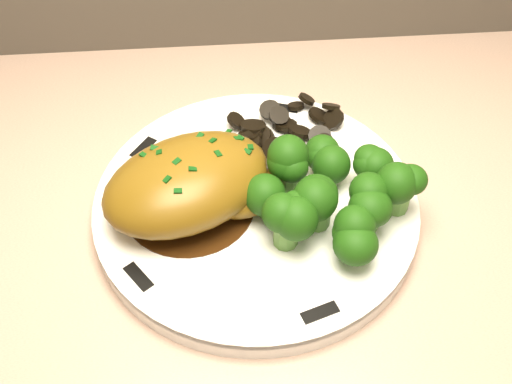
{
  "coord_description": "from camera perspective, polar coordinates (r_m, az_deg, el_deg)",
  "views": [
    {
      "loc": [
        -0.34,
        1.38,
        1.24
      ],
      "look_at": [
        -0.31,
        1.73,
        0.84
      ],
      "focal_mm": 45.0,
      "sensor_mm": 36.0,
      "label": 1
    }
  ],
  "objects": [
    {
      "name": "plate",
      "position": [
        0.54,
        0.0,
        -1.33
      ],
      "size": [
        0.34,
        0.34,
        0.02
      ],
      "primitive_type": "cylinder",
      "rotation": [
        0.0,
        0.0,
        0.28
      ],
      "color": "white",
      "rests_on": "counter"
    },
    {
      "name": "rim_accent_0",
      "position": [
        0.62,
        2.47,
        7.46
      ],
      "size": [
        0.03,
        0.02,
        0.0
      ],
      "primitive_type": "cube",
      "rotation": [
        0.0,
        0.0,
        2.84
      ],
      "color": "black",
      "rests_on": "plate"
    },
    {
      "name": "rim_accent_1",
      "position": [
        0.59,
        -9.98,
        3.85
      ],
      "size": [
        0.02,
        0.03,
        0.0
      ],
      "primitive_type": "cube",
      "rotation": [
        0.0,
        0.0,
        4.09
      ],
      "color": "black",
      "rests_on": "plate"
    },
    {
      "name": "rim_accent_2",
      "position": [
        0.5,
        -10.41,
        -7.45
      ],
      "size": [
        0.02,
        0.03,
        0.0
      ],
      "primitive_type": "cube",
      "rotation": [
        0.0,
        0.0,
        5.35
      ],
      "color": "black",
      "rests_on": "plate"
    },
    {
      "name": "rim_accent_3",
      "position": [
        0.47,
        5.71,
        -10.64
      ],
      "size": [
        0.03,
        0.02,
        0.0
      ],
      "primitive_type": "cube",
      "rotation": [
        0.0,
        0.0,
        6.61
      ],
      "color": "black",
      "rests_on": "plate"
    },
    {
      "name": "rim_accent_4",
      "position": [
        0.56,
        12.23,
        0.18
      ],
      "size": [
        0.01,
        0.03,
        0.0
      ],
      "primitive_type": "cube",
      "rotation": [
        0.0,
        0.0,
        7.86
      ],
      "color": "black",
      "rests_on": "plate"
    },
    {
      "name": "gravy_pool",
      "position": [
        0.53,
        -5.93,
        -1.15
      ],
      "size": [
        0.11,
        0.11,
        0.0
      ],
      "primitive_type": "cylinder",
      "color": "#321A09",
      "rests_on": "plate"
    },
    {
      "name": "chicken_breast",
      "position": [
        0.51,
        -5.55,
        0.72
      ],
      "size": [
        0.17,
        0.15,
        0.05
      ],
      "rotation": [
        0.0,
        0.0,
        0.44
      ],
      "color": "brown",
      "rests_on": "plate"
    },
    {
      "name": "mushroom_pile",
      "position": [
        0.59,
        3.19,
        5.49
      ],
      "size": [
        0.1,
        0.07,
        0.03
      ],
      "color": "black",
      "rests_on": "plate"
    },
    {
      "name": "broccoli_florets",
      "position": [
        0.51,
        6.87,
        -0.01
      ],
      "size": [
        0.14,
        0.11,
        0.05
      ],
      "rotation": [
        0.0,
        0.0,
        -0.27
      ],
      "color": "#5E953F",
      "rests_on": "plate"
    }
  ]
}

